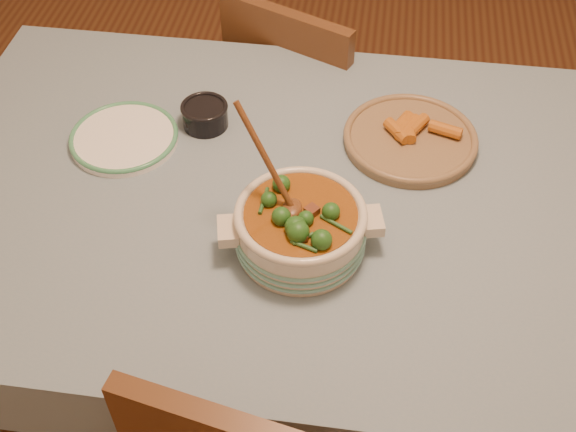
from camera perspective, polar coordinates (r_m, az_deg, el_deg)
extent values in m
plane|color=#4B2415|center=(2.18, 0.37, -12.13)|extent=(4.50, 4.50, 0.00)
cube|color=brown|center=(1.60, 0.49, 1.22)|extent=(1.60, 1.00, 0.05)
cube|color=gray|center=(1.58, 0.50, 1.92)|extent=(1.68, 1.08, 0.01)
cylinder|color=brown|center=(2.33, -16.25, 4.11)|extent=(0.07, 0.07, 0.70)
cylinder|color=brown|center=(2.24, 20.84, 0.47)|extent=(0.07, 0.07, 0.70)
cylinder|color=beige|center=(1.43, 0.99, -1.18)|extent=(0.30, 0.30, 0.10)
torus|color=beige|center=(1.39, 1.02, 0.17)|extent=(0.26, 0.26, 0.02)
cube|color=beige|center=(1.44, 6.66, -0.38)|extent=(0.06, 0.08, 0.03)
cube|color=beige|center=(1.41, -4.75, -1.18)|extent=(0.06, 0.08, 0.03)
cylinder|color=#9A4F16|center=(1.40, 1.01, 0.00)|extent=(0.22, 0.22, 0.02)
cylinder|color=white|center=(1.73, -12.81, 6.00)|extent=(0.28, 0.28, 0.02)
torus|color=#449769|center=(1.73, -12.85, 6.19)|extent=(0.25, 0.25, 0.01)
cylinder|color=black|center=(1.73, -6.57, 7.87)|extent=(0.14, 0.14, 0.05)
torus|color=black|center=(1.72, -6.65, 8.56)|extent=(0.11, 0.11, 0.01)
cylinder|color=black|center=(1.72, -6.62, 8.28)|extent=(0.09, 0.09, 0.01)
cylinder|color=olive|center=(1.70, 9.61, 5.92)|extent=(0.36, 0.36, 0.02)
torus|color=olive|center=(1.70, 9.66, 6.20)|extent=(0.31, 0.31, 0.02)
cube|color=#5A331B|center=(2.33, 2.20, 8.83)|extent=(0.53, 0.53, 0.04)
cube|color=#5A331B|center=(2.07, -0.20, 10.83)|extent=(0.38, 0.20, 0.43)
cylinder|color=#5A331B|center=(2.53, 7.41, 5.74)|extent=(0.04, 0.04, 0.43)
cylinder|color=#5A331B|center=(2.64, 0.72, 8.39)|extent=(0.04, 0.04, 0.43)
cylinder|color=#5A331B|center=(2.30, 3.58, 0.97)|extent=(0.04, 0.04, 0.43)
cylinder|color=#5A331B|center=(2.43, -3.50, 4.05)|extent=(0.04, 0.04, 0.43)
cylinder|color=#5A331B|center=(2.28, -21.48, -4.62)|extent=(0.04, 0.04, 0.40)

